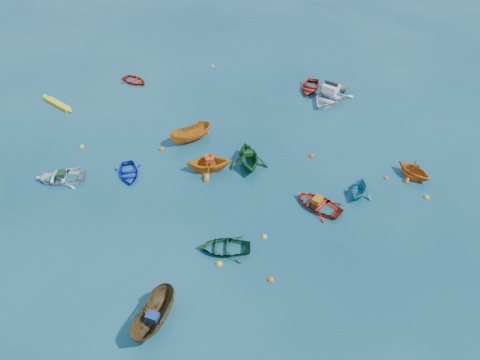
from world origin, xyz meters
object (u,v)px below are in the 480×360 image
Objects in this scene: dinghy_blue_sw at (129,175)px; motorboat_white at (329,99)px; dinghy_white_near at (62,179)px; kayak_yellow at (59,105)px.

motorboat_white is at bearing 17.90° from dinghy_blue_sw.
dinghy_white_near is at bearing -117.31° from motorboat_white.
kayak_yellow is 22.63m from motorboat_white.
dinghy_white_near is (-3.42, -2.94, 0.00)m from dinghy_blue_sw.
dinghy_blue_sw is 11.69m from kayak_yellow.
motorboat_white is (18.08, 13.62, 0.00)m from kayak_yellow.
dinghy_white_near is 22.22m from motorboat_white.
kayak_yellow is at bearing 114.32° from dinghy_blue_sw.
kayak_yellow is at bearing -166.91° from dinghy_white_near.
dinghy_white_near reaches higher than kayak_yellow.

